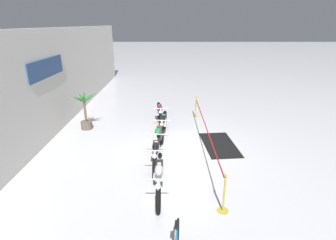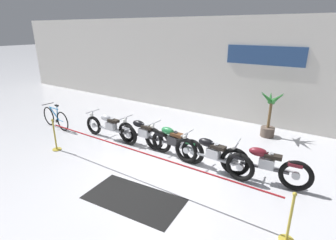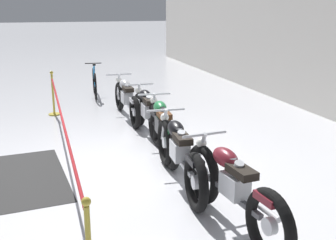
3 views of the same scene
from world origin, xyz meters
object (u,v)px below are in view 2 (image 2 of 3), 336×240
potted_palm_left_of_row (270,113)px  stanchion_mid_left (289,225)px  floor_banner (134,199)px  motorcycle_silver_0 (110,127)px  bicycle (55,118)px  motorcycle_green_2 (172,142)px  motorcycle_black_1 (143,134)px  motorcycle_black_3 (211,155)px  stanchion_far_left (104,146)px  motorcycle_maroon_4 (264,165)px

potted_palm_left_of_row → stanchion_mid_left: potted_palm_left_of_row is taller
stanchion_mid_left → floor_banner: stanchion_mid_left is taller
motorcycle_silver_0 → bicycle: (-2.60, -0.38, -0.05)m
motorcycle_green_2 → floor_banner: (0.43, -2.31, -0.46)m
motorcycle_black_1 → bicycle: 4.00m
motorcycle_black_1 → motorcycle_black_3: motorcycle_black_3 is taller
motorcycle_black_1 → stanchion_mid_left: size_ratio=2.06×
stanchion_far_left → stanchion_mid_left: (4.74, 0.00, -0.34)m
motorcycle_silver_0 → floor_banner: size_ratio=1.05×
stanchion_mid_left → floor_banner: bearing=-169.2°
stanchion_far_left → stanchion_mid_left: 4.75m
stanchion_far_left → motorcycle_black_1: bearing=91.3°
bicycle → potted_palm_left_of_row: (7.16, 3.72, 0.47)m
motorcycle_black_3 → bicycle: 6.49m
motorcycle_maroon_4 → bicycle: 7.85m
motorcycle_silver_0 → motorcycle_black_1: bearing=6.2°
motorcycle_green_2 → potted_palm_left_of_row: (2.04, 3.23, 0.41)m
stanchion_mid_left → floor_banner: (-3.19, -0.61, -0.35)m
bicycle → motorcycle_black_3: bearing=3.0°
stanchion_far_left → stanchion_mid_left: size_ratio=6.62×
motorcycle_green_2 → floor_banner: motorcycle_green_2 is taller
motorcycle_silver_0 → motorcycle_green_2: (2.52, 0.11, 0.01)m
motorcycle_silver_0 → stanchion_mid_left: size_ratio=2.27×
motorcycle_green_2 → motorcycle_black_3: size_ratio=0.93×
motorcycle_green_2 → stanchion_far_left: 2.05m
motorcycle_green_2 → stanchion_far_left: (-1.12, -1.71, 0.23)m
stanchion_mid_left → stanchion_far_left: bearing=180.0°
motorcycle_maroon_4 → stanchion_far_left: stanchion_far_left is taller
motorcycle_black_1 → motorcycle_maroon_4: size_ratio=0.96×
stanchion_mid_left → motorcycle_green_2: bearing=154.8°
motorcycle_black_1 → motorcycle_green_2: 1.16m
motorcycle_black_1 → stanchion_far_left: stanchion_far_left is taller
stanchion_far_left → motorcycle_green_2: bearing=56.7°
motorcycle_green_2 → stanchion_mid_left: (3.62, -1.71, -0.11)m
motorcycle_maroon_4 → stanchion_mid_left: bearing=-62.5°
bicycle → stanchion_far_left: (4.00, -1.21, 0.29)m
motorcycle_maroon_4 → bicycle: size_ratio=1.28×
bicycle → potted_palm_left_of_row: bearing=27.5°
motorcycle_silver_0 → potted_palm_left_of_row: 5.67m
motorcycle_maroon_4 → potted_palm_left_of_row: size_ratio=1.34×
stanchion_mid_left → motorcycle_black_1: bearing=160.0°
potted_palm_left_of_row → stanchion_mid_left: 5.21m
motorcycle_maroon_4 → stanchion_far_left: bearing=-155.4°
motorcycle_silver_0 → stanchion_mid_left: (6.14, -1.60, -0.10)m
motorcycle_black_3 → stanchion_mid_left: stanchion_mid_left is taller
motorcycle_green_2 → potted_palm_left_of_row: size_ratio=1.32×
motorcycle_black_3 → potted_palm_left_of_row: bearing=78.7°
motorcycle_black_1 → potted_palm_left_of_row: size_ratio=1.28×
motorcycle_green_2 → floor_banner: bearing=-79.4°
motorcycle_green_2 → stanchion_far_left: bearing=-123.3°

